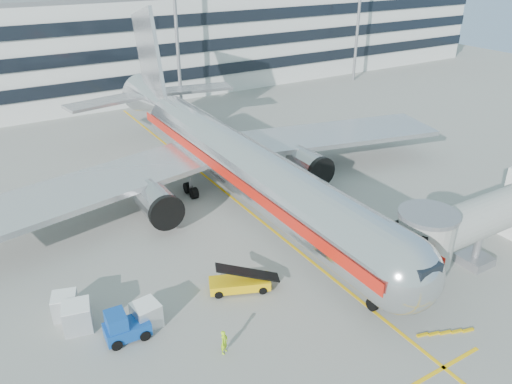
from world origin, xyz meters
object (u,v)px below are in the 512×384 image
cargo_container_front (146,315)px  cargo_container_left (77,317)px  ramp_worker (224,342)px  belt_loader (240,283)px  cargo_container_right (65,305)px  baggage_tug (124,327)px  main_jet (230,156)px

cargo_container_front → cargo_container_left: bearing=152.0°
cargo_container_left → ramp_worker: cargo_container_left is taller
belt_loader → ramp_worker: size_ratio=2.81×
cargo_container_left → cargo_container_front: (3.82, -2.03, -0.07)m
cargo_container_left → cargo_container_right: size_ratio=1.06×
belt_loader → cargo_container_left: size_ratio=2.23×
baggage_tug → cargo_container_left: baggage_tug is taller
ramp_worker → cargo_container_left: bearing=102.3°
cargo_container_front → main_jet: bearing=44.9°
main_jet → cargo_container_front: bearing=-135.1°
belt_loader → ramp_worker: belt_loader is taller
main_jet → cargo_container_front: size_ratio=28.55×
cargo_container_right → ramp_worker: size_ratio=1.19×
cargo_container_left → cargo_container_right: bearing=103.5°
main_jet → baggage_tug: (-15.01, -13.78, -3.35)m
main_jet → ramp_worker: bearing=-119.7°
main_jet → ramp_worker: main_jet is taller
belt_loader → cargo_container_front: size_ratio=2.54×
cargo_container_left → ramp_worker: bearing=-44.1°
main_jet → belt_loader: 15.17m
ramp_worker → cargo_container_right: bearing=97.5°
main_jet → cargo_container_right: 20.41m
cargo_container_front → ramp_worker: cargo_container_front is taller
cargo_container_right → cargo_container_front: cargo_container_front is taller
cargo_container_left → cargo_container_front: 4.33m
belt_loader → cargo_container_left: belt_loader is taller
baggage_tug → cargo_container_left: 3.29m
main_jet → ramp_worker: size_ratio=31.57×
cargo_container_right → ramp_worker: cargo_container_right is taller
cargo_container_left → ramp_worker: 9.66m
main_jet → cargo_container_right: bearing=-151.2°
belt_loader → main_jet: bearing=63.8°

